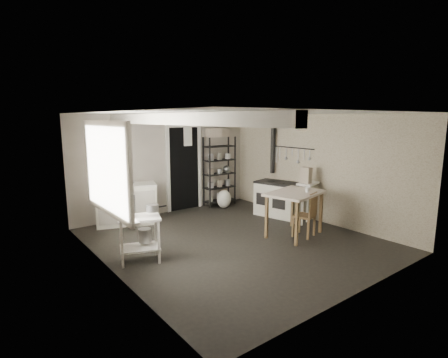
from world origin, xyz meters
TOP-DOWN VIEW (x-y plane):
  - floor at (0.00, 0.00)m, footprint 5.00×5.00m
  - ceiling at (0.00, 0.00)m, footprint 5.00×5.00m
  - wall_back at (0.00, 2.50)m, footprint 4.50×0.02m
  - wall_front at (0.00, -2.50)m, footprint 4.50×0.02m
  - wall_left at (-2.25, 0.00)m, footprint 0.02×5.00m
  - wall_right at (2.25, 0.00)m, footprint 0.02×5.00m
  - window at (-2.22, 0.20)m, footprint 0.12×1.76m
  - doorway at (0.45, 2.47)m, footprint 0.96×0.10m
  - ceiling_beam at (-1.20, 0.00)m, footprint 0.18×5.00m
  - wallpaper_panel at (2.24, 0.00)m, footprint 0.01×5.00m
  - utensil_rail at (2.19, 0.60)m, footprint 0.06×1.20m
  - prep_table at (-1.77, 0.15)m, footprint 0.74×0.64m
  - stockpot at (-1.91, 0.22)m, footprint 0.30×0.30m
  - saucepan at (-1.58, 0.05)m, footprint 0.20×0.20m
  - bucket at (-1.66, 0.20)m, footprint 0.23×0.23m
  - base_cabinets at (-1.16, 2.18)m, footprint 1.40×0.94m
  - mixing_bowl at (-1.05, 2.19)m, footprint 0.33×0.33m
  - counter_cup at (-1.50, 2.12)m, footprint 0.15×0.15m
  - shelf_rack at (1.39, 2.31)m, footprint 0.83×0.33m
  - shelf_jar at (1.14, 2.29)m, footprint 0.11×0.11m
  - storage_box_a at (1.19, 2.26)m, footprint 0.37×0.34m
  - storage_box_b at (1.52, 2.35)m, footprint 0.35×0.34m
  - stove at (1.83, 0.66)m, footprint 0.78×1.10m
  - stovepipe at (2.12, 1.15)m, footprint 0.13×0.13m
  - side_ledge at (1.95, -0.09)m, footprint 0.63×0.45m
  - oats_box at (1.85, -0.10)m, footprint 0.14×0.22m
  - work_table at (1.09, -0.48)m, footprint 1.25×1.00m
  - table_cup at (1.26, -0.63)m, footprint 0.12×0.12m
  - chair at (1.19, -0.63)m, footprint 0.45×0.46m
  - flour_sack at (1.28, 1.97)m, footprint 0.38×0.32m
  - floor_crock at (1.67, 0.01)m, footprint 0.11×0.11m

SIDE VIEW (x-z plane):
  - floor at x=0.00m, z-range 0.00..0.00m
  - floor_crock at x=1.67m, z-range 0.01..0.14m
  - flour_sack at x=1.28m, z-range 0.01..0.47m
  - work_table at x=1.09m, z-range -0.04..0.80m
  - bucket at x=-1.66m, z-range 0.28..0.49m
  - prep_table at x=-1.77m, z-range 0.04..0.76m
  - side_ledge at x=1.95m, z-range -0.01..0.87m
  - stove at x=1.83m, z-range 0.05..0.83m
  - base_cabinets at x=-1.16m, z-range 0.03..0.89m
  - chair at x=1.19m, z-range 0.06..0.91m
  - table_cup at x=1.26m, z-range 0.76..0.86m
  - saucepan at x=-1.58m, z-range 0.80..0.90m
  - stockpot at x=-1.91m, z-range 0.81..1.07m
  - shelf_rack at x=1.39m, z-range 0.07..1.83m
  - mixing_bowl at x=-1.05m, z-range 0.92..0.99m
  - counter_cup at x=-1.50m, z-range 0.92..1.01m
  - doorway at x=0.45m, z-range -0.04..2.04m
  - oats_box at x=1.85m, z-range 0.85..1.17m
  - wall_back at x=0.00m, z-range 0.00..2.30m
  - wall_front at x=0.00m, z-range 0.00..2.30m
  - wall_left at x=-2.25m, z-range 0.00..2.30m
  - wall_right at x=2.25m, z-range 0.00..2.30m
  - wallpaper_panel at x=2.24m, z-range 0.00..2.30m
  - shelf_jar at x=1.14m, z-range 1.27..1.46m
  - window at x=-2.22m, z-range 0.86..2.14m
  - utensil_rail at x=2.19m, z-range 1.33..1.77m
  - stovepipe at x=2.12m, z-range 0.90..2.28m
  - storage_box_b at x=1.52m, z-range 1.90..2.08m
  - storage_box_a at x=1.19m, z-range 1.90..2.12m
  - ceiling_beam at x=-1.20m, z-range 2.11..2.29m
  - ceiling at x=0.00m, z-range 2.30..2.30m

